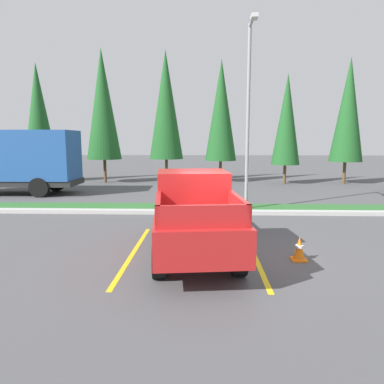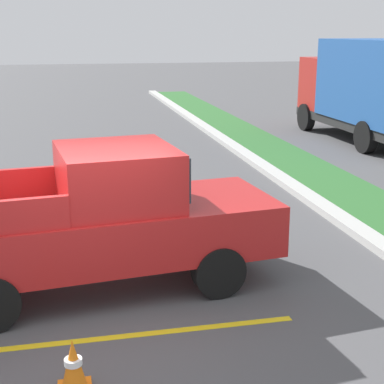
% 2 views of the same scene
% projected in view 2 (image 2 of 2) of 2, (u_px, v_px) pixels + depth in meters
% --- Properties ---
extents(ground_plane, '(120.00, 120.00, 0.00)m').
position_uv_depth(ground_plane, '(96.00, 316.00, 7.84)').
color(ground_plane, '#4C4C4F').
extents(parking_line_near, '(0.12, 4.80, 0.01)m').
position_uv_depth(parking_line_near, '(95.00, 249.00, 10.19)').
color(parking_line_near, yellow).
rests_on(parking_line_near, ground).
extents(parking_line_far, '(0.12, 4.80, 0.01)m').
position_uv_depth(parking_line_far, '(110.00, 338.00, 7.27)').
color(parking_line_far, yellow).
rests_on(parking_line_far, ground).
extents(pickup_truck_main, '(2.47, 5.40, 2.10)m').
position_uv_depth(pickup_truck_main, '(102.00, 220.00, 8.47)').
color(pickup_truck_main, black).
rests_on(pickup_truck_main, ground).
extents(cargo_truck_distant, '(6.85, 2.62, 3.40)m').
position_uv_depth(cargo_truck_distant, '(373.00, 87.00, 19.46)').
color(cargo_truck_distant, black).
rests_on(cargo_truck_distant, ground).
extents(traffic_cone, '(0.36, 0.36, 0.60)m').
position_uv_depth(traffic_cone, '(74.00, 366.00, 6.14)').
color(traffic_cone, orange).
rests_on(traffic_cone, ground).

